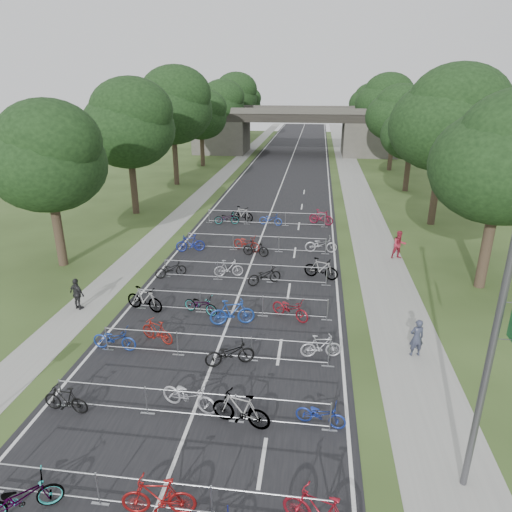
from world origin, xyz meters
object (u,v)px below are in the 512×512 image
Objects in this scene: bike_0 at (21,497)px; pedestrian_a at (417,338)px; pedestrian_b at (399,245)px; lamppost at (492,353)px; bike_1 at (159,497)px; pedestrian_c at (77,294)px; overpass_bridge at (294,130)px.

pedestrian_a is (11.55, 9.01, 0.28)m from bike_0.
pedestrian_b is (12.59, 20.34, 0.38)m from bike_0.
lamppost is 9.21m from bike_1.
bike_0 is at bearing -89.48° from bike_1.
bike_0 is 1.25× the size of pedestrian_a.
bike_1 is at bearing -165.85° from lamppost.
bike_0 is (-11.72, -2.51, -3.74)m from lamppost.
lamppost is 5.03× the size of pedestrian_c.
bike_1 is (0.15, -65.06, -2.94)m from overpass_bridge.
pedestrian_a is at bearing -163.92° from pedestrian_c.
bike_1 is (3.54, 0.44, 0.05)m from bike_0.
lamppost is 18.43m from pedestrian_c.
bike_0 is at bearing -92.96° from overpass_bridge.
overpass_bridge is at bearing -33.61° from bike_0.
pedestrian_c reaches higher than bike_0.
overpass_bridge is 16.97× the size of pedestrian_b.
bike_0 is at bearing -135.78° from pedestrian_b.
lamppost is at bearing -108.58° from bike_0.
overpass_bridge is 19.01× the size of pedestrian_c.
lamppost is at bearing 97.55° from bike_1.
overpass_bridge is 3.78× the size of lamppost.
bike_0 is 11.84m from pedestrian_c.
lamppost reaches higher than overpass_bridge.
overpass_bridge reaches higher than pedestrian_c.
lamppost is 18.17m from pedestrian_b.
pedestrian_c is at bearing -150.37° from bike_1.
overpass_bridge is 65.66m from bike_0.
lamppost is 4.01× the size of bike_0.
pedestrian_a is 11.38m from pedestrian_b.
lamppost reaches higher than bike_1.
bike_1 is at bearing -128.48° from pedestrian_b.
overpass_bridge is 15.78× the size of bike_1.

